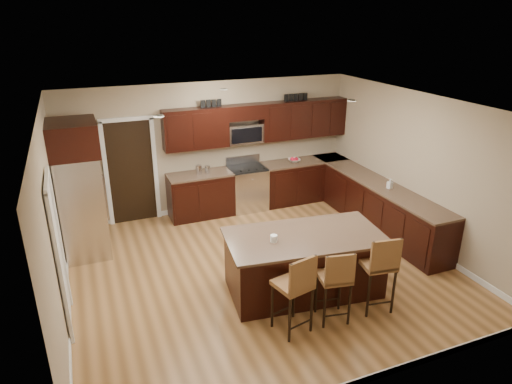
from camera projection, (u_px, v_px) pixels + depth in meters
name	position (u px, v px, depth m)	size (l,w,h in m)	color
floor	(262.00, 269.00, 7.55)	(6.00, 6.00, 0.00)	#A17140
ceiling	(263.00, 106.00, 6.55)	(6.00, 6.00, 0.00)	silver
wall_back	(211.00, 148.00, 9.42)	(6.00, 6.00, 0.00)	tan
wall_left	(53.00, 225.00, 6.01)	(5.50, 5.50, 0.00)	tan
wall_right	(418.00, 170.00, 8.10)	(5.50, 5.50, 0.00)	tan
base_cabinets	(321.00, 196.00, 9.29)	(4.02, 3.96, 0.92)	black
upper_cabinets	(261.00, 122.00, 9.46)	(4.00, 0.33, 0.80)	black
range	(247.00, 188.00, 9.72)	(0.76, 0.64, 1.11)	silver
microwave	(244.00, 133.00, 9.43)	(0.76, 0.31, 0.40)	silver
doorway	(131.00, 172.00, 8.95)	(0.85, 0.03, 2.06)	black
pantry_door	(58.00, 257.00, 5.88)	(0.03, 0.80, 2.04)	white
letter_decor	(254.00, 100.00, 9.24)	(2.20, 0.03, 0.15)	black
island	(304.00, 265.00, 6.85)	(2.44, 1.48, 0.92)	black
stool_left	(296.00, 285.00, 5.82)	(0.52, 0.52, 1.15)	olive
stool_mid	(336.00, 278.00, 6.04)	(0.47, 0.47, 1.09)	olive
stool_right	(380.00, 265.00, 6.25)	(0.50, 0.50, 1.18)	olive
refrigerator	(80.00, 189.00, 7.64)	(0.79, 0.96, 2.35)	silver
floor_mat	(288.00, 229.00, 8.94)	(0.84, 0.56, 0.01)	brown
fruit_bowl	(294.00, 160.00, 9.93)	(0.26, 0.26, 0.06)	silver
soap_bottle	(390.00, 184.00, 8.41)	(0.08, 0.09, 0.19)	#B2B2B2
canister_tall	(199.00, 170.00, 9.16)	(0.12, 0.12, 0.18)	silver
canister_short	(207.00, 169.00, 9.23)	(0.11, 0.11, 0.15)	silver
island_jar	(274.00, 238.00, 6.47)	(0.10, 0.10, 0.10)	white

